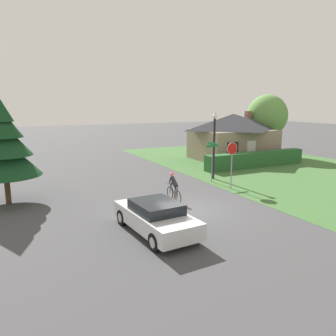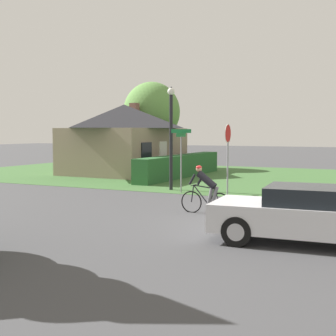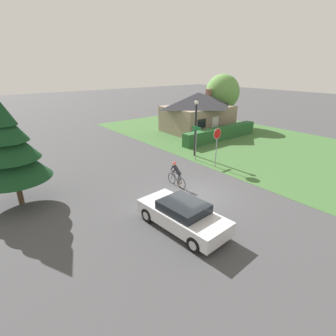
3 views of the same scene
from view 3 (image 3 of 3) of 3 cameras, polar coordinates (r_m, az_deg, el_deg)
ground_plane at (r=15.14m, az=5.61°, el=-6.00°), size 140.00×140.00×0.00m
grass_verge_right at (r=26.26m, az=18.53°, el=4.94°), size 16.00×36.00×0.01m
cottage_house at (r=30.03m, az=6.49°, el=12.15°), size 7.69×5.97×4.46m
hedge_row at (r=26.97m, az=11.45°, el=7.41°), size 9.60×0.90×1.26m
sedan_left_lane at (r=11.98m, az=3.21°, el=-10.22°), size 2.14×4.51×1.32m
cyclist at (r=15.95m, az=1.93°, el=-1.56°), size 0.44×1.66×1.53m
stop_sign at (r=18.94m, az=10.60°, el=6.05°), size 0.76×0.07×2.87m
street_lamp at (r=21.10m, az=6.05°, el=9.69°), size 0.32×0.32×4.54m
street_name_sign at (r=20.29m, az=6.15°, el=6.73°), size 0.90×0.90×2.67m
conifer_tall_near at (r=15.28m, az=-31.21°, el=3.43°), size 3.60×3.60×5.50m
deciduous_tree_right at (r=33.42m, az=11.78°, el=15.84°), size 4.00×4.00×6.09m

